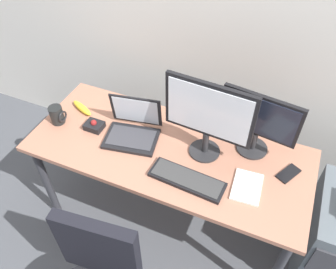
% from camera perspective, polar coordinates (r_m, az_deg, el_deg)
% --- Properties ---
extents(ground_plane, '(8.00, 8.00, 0.00)m').
position_cam_1_polar(ground_plane, '(2.58, 0.00, -13.37)').
color(ground_plane, '#484B50').
extents(desk, '(1.65, 0.68, 0.73)m').
position_cam_1_polar(desk, '(2.05, 0.00, -3.88)').
color(desk, '#AA6E56').
rests_on(desk, ground).
extents(monitor_main, '(0.49, 0.18, 0.48)m').
position_cam_1_polar(monitor_main, '(1.79, 6.76, 3.25)').
color(monitor_main, '#262628').
rests_on(monitor_main, desk).
extents(monitor_side, '(0.44, 0.18, 0.39)m').
position_cam_1_polar(monitor_side, '(1.89, 14.94, 2.27)').
color(monitor_side, '#262628').
rests_on(monitor_side, desk).
extents(keyboard, '(0.42, 0.16, 0.03)m').
position_cam_1_polar(keyboard, '(1.84, 3.20, -7.49)').
color(keyboard, black).
rests_on(keyboard, desk).
extents(laptop, '(0.35, 0.31, 0.24)m').
position_cam_1_polar(laptop, '(2.04, -5.86, 1.05)').
color(laptop, black).
rests_on(laptop, desk).
extents(trackball_mouse, '(0.11, 0.09, 0.07)m').
position_cam_1_polar(trackball_mouse, '(2.14, -12.24, 1.48)').
color(trackball_mouse, black).
rests_on(trackball_mouse, desk).
extents(coffee_mug, '(0.09, 0.08, 0.12)m').
position_cam_1_polar(coffee_mug, '(2.22, -18.05, 3.12)').
color(coffee_mug, black).
rests_on(coffee_mug, desk).
extents(paper_notepad, '(0.16, 0.22, 0.01)m').
position_cam_1_polar(paper_notepad, '(1.86, 13.08, -8.52)').
color(paper_notepad, white).
rests_on(paper_notepad, desk).
extents(cell_phone, '(0.13, 0.16, 0.01)m').
position_cam_1_polar(cell_phone, '(1.98, 19.50, -6.18)').
color(cell_phone, black).
rests_on(cell_phone, desk).
extents(banana, '(0.19, 0.12, 0.04)m').
position_cam_1_polar(banana, '(2.29, -14.20, 4.33)').
color(banana, yellow).
rests_on(banana, desk).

